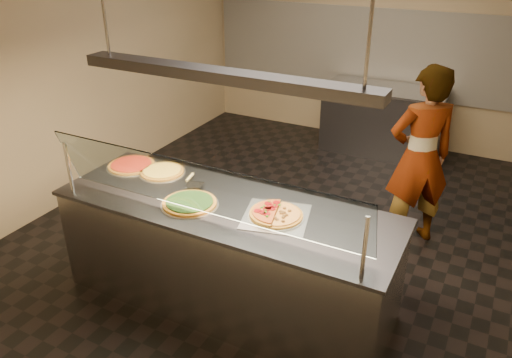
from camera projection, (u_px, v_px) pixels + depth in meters
The scene contains 18 objects.
ground at pixel (283, 230), 5.31m from camera, with size 5.00×6.00×0.02m, color black.
wall_back at pixel (375, 37), 7.02m from camera, with size 5.00×0.02×3.00m, color tan.
wall_front at pixel (12, 263), 2.24m from camera, with size 5.00×0.02×3.00m, color tan.
wall_left at pixel (86, 62), 5.67m from camera, with size 0.02×6.00×3.00m, color tan.
tile_band at pixel (373, 52), 7.09m from camera, with size 4.90×0.02×1.20m, color silver.
serving_counter at pixel (227, 254), 4.09m from camera, with size 2.75×0.94×0.93m.
sneeze_guard at pixel (199, 189), 3.48m from camera, with size 2.51×0.18×0.54m.
perforated_tray at pixel (276, 216), 3.72m from camera, with size 0.58×0.58×0.01m.
half_pizza_pepperoni at pixel (265, 210), 3.74m from camera, with size 0.29×0.43×0.05m.
half_pizza_sausage at pixel (287, 217), 3.67m from camera, with size 0.29×0.43×0.04m.
pizza_spinach at pixel (190, 203), 3.88m from camera, with size 0.45×0.45×0.03m.
pizza_cheese at pixel (163, 171), 4.39m from camera, with size 0.41×0.41×0.03m.
pizza_tomato at pixel (132, 165), 4.51m from camera, with size 0.44×0.44×0.03m.
pizza_spatula at pixel (192, 180), 4.20m from camera, with size 0.21×0.23×0.02m.
prep_table at pixel (382, 120), 6.98m from camera, with size 1.62×0.74×0.93m.
worker at pixel (420, 157), 4.76m from camera, with size 0.66×0.43×1.80m, color #44424B.
heat_lamp_housing at pixel (222, 76), 3.42m from camera, with size 2.30×0.18×0.08m, color #404046.
lamp_rod_right at pixel (373, 0), 2.77m from camera, with size 0.02×0.02×1.01m, color #B7B7BC.
Camera 1 is at (1.82, -4.13, 2.84)m, focal length 35.00 mm.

